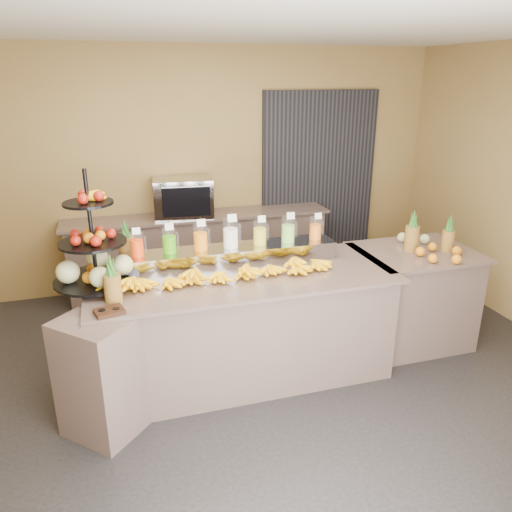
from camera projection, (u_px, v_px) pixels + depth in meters
name	position (u px, v px, depth m)	size (l,w,h in m)	color
ground	(253.00, 392.00, 4.13)	(6.00, 6.00, 0.00)	black
room_envelope	(248.00, 149.00, 4.24)	(6.04, 5.02, 2.82)	olive
buffet_counter	(231.00, 329.00, 4.17)	(2.75, 1.25, 0.93)	gray
right_counter	(411.00, 296.00, 4.79)	(1.08, 0.88, 0.93)	gray
back_ledge	(200.00, 252.00, 5.99)	(3.10, 0.55, 0.93)	gray
pitcher_tray	(231.00, 255.00, 4.30)	(1.85, 0.30, 0.15)	gray
juice_pitcher_orange_a	(137.00, 246.00, 4.03)	(0.11, 0.11, 0.27)	silver
juice_pitcher_green	(169.00, 242.00, 4.10)	(0.12, 0.12, 0.28)	silver
juice_pitcher_orange_b	(201.00, 239.00, 4.17)	(0.12, 0.13, 0.29)	silver
juice_pitcher_milk	(231.00, 235.00, 4.23)	(0.13, 0.14, 0.32)	silver
juice_pitcher_lemon	(260.00, 234.00, 4.31)	(0.12, 0.12, 0.28)	silver
juice_pitcher_lime	(288.00, 231.00, 4.38)	(0.12, 0.12, 0.29)	silver
juice_pitcher_orange_c	(315.00, 230.00, 4.45)	(0.11, 0.11, 0.26)	silver
banana_heap	(220.00, 272.00, 3.97)	(1.88, 0.17, 0.16)	#FFB60C
fruit_stand	(101.00, 257.00, 3.80)	(0.68, 0.68, 0.91)	black
condiment_caddy	(109.00, 311.00, 3.41)	(0.19, 0.14, 0.03)	black
pineapple_left_a	(113.00, 285.00, 3.55)	(0.12, 0.12, 0.37)	brown
pineapple_left_b	(127.00, 248.00, 4.23)	(0.14, 0.14, 0.42)	brown
right_fruit_pile	(434.00, 247.00, 4.52)	(0.44, 0.43, 0.23)	brown
oven_warmer	(183.00, 197.00, 5.71)	(0.66, 0.46, 0.44)	gray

